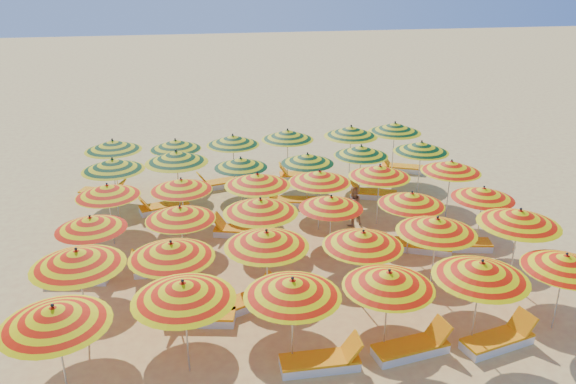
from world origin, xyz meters
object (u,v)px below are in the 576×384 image
object	(u,v)px
lounger_10	(163,207)
lounger_14	(219,183)
umbrella_2	(292,288)
umbrella_23	(451,166)
umbrella_27	(307,159)
lounger_12	(372,194)
umbrella_14	(260,206)
lounger_0	(322,362)
umbrella_22	(380,171)
lounger_7	(424,246)
umbrella_1	(183,291)
lounger_1	(412,348)
umbrella_35	(395,128)
beachgoer_b	(353,206)
umbrella_33	(288,135)
umbrella_28	(361,151)
umbrella_24	(113,165)
lounger_8	(461,244)
umbrella_6	(77,258)
lounger_13	(104,193)
umbrella_29	(421,147)
lounger_15	(299,176)
umbrella_26	(241,163)
umbrella_31	(175,144)
umbrella_7	(171,250)
umbrella_18	(108,190)
umbrella_20	(257,179)
lounger_5	(79,276)
umbrella_11	(520,217)
umbrella_34	(351,131)
umbrella_4	(481,270)
lounger_6	(163,267)
umbrella_25	(176,157)
lounger_16	(401,168)
umbrella_21	(319,177)
umbrella_8	(267,239)
umbrella_10	(437,225)
lounger_3	(198,316)
umbrella_5	(565,262)
umbrella_30	(113,145)
lounger_4	(247,301)
umbrella_0	(54,316)
umbrella_16	(412,199)
lounger_2	(499,340)
umbrella_17	(483,193)
umbrella_19	(181,185)

from	to	relation	value
lounger_10	lounger_14	distance (m)	2.90
umbrella_2	umbrella_23	distance (m)	9.36
umbrella_27	lounger_12	size ratio (longest dim) A/B	1.32
umbrella_14	lounger_0	world-z (taller)	umbrella_14
umbrella_22	lounger_7	distance (m)	2.84
umbrella_1	lounger_1	world-z (taller)	umbrella_1
lounger_1	lounger_10	size ratio (longest dim) A/B	0.99
umbrella_35	beachgoer_b	world-z (taller)	umbrella_35
lounger_1	umbrella_33	bearing A→B (deg)	84.92
umbrella_28	umbrella_14	bearing A→B (deg)	-133.94
umbrella_24	umbrella_33	size ratio (longest dim) A/B	0.96
lounger_7	lounger_8	bearing A→B (deg)	20.67
umbrella_6	lounger_13	world-z (taller)	umbrella_6
umbrella_29	lounger_15	distance (m)	5.04
umbrella_26	umbrella_29	size ratio (longest dim) A/B	0.82
lounger_7	umbrella_31	bearing A→B (deg)	162.51
umbrella_7	umbrella_18	xyz separation A→B (m)	(-1.89, 4.44, -0.10)
umbrella_20	lounger_7	bearing A→B (deg)	-22.79
umbrella_7	lounger_5	size ratio (longest dim) A/B	1.46
umbrella_11	beachgoer_b	xyz separation A→B (m)	(-3.09, 4.42, -1.31)
umbrella_34	umbrella_31	bearing A→B (deg)	178.61
umbrella_11	umbrella_34	distance (m)	8.91
umbrella_4	lounger_6	world-z (taller)	umbrella_4
umbrella_25	lounger_16	distance (m)	9.71
umbrella_33	lounger_15	distance (m)	1.84
umbrella_21	umbrella_11	bearing A→B (deg)	-44.92
umbrella_8	lounger_0	xyz separation A→B (m)	(0.79, -2.50, -1.79)
umbrella_10	lounger_6	size ratio (longest dim) A/B	1.30
lounger_3	lounger_6	distance (m)	2.77
umbrella_34	lounger_6	xyz separation A→B (m)	(-7.35, -6.24, -1.84)
lounger_13	lounger_15	world-z (taller)	same
umbrella_25	lounger_8	bearing A→B (deg)	-28.43
umbrella_5	umbrella_34	distance (m)	10.89
lounger_7	umbrella_30	bearing A→B (deg)	170.53
umbrella_5	lounger_4	bearing A→B (deg)	161.95
lounger_0	umbrella_0	bearing A→B (deg)	-179.27
umbrella_8	umbrella_26	distance (m)	6.38
umbrella_6	umbrella_16	size ratio (longest dim) A/B	1.26
lounger_2	umbrella_34	bearing A→B (deg)	78.45
umbrella_17	lounger_4	xyz separation A→B (m)	(-7.41, -2.02, -1.59)
umbrella_19	lounger_10	distance (m)	2.80
umbrella_17	umbrella_25	xyz separation A→B (m)	(-8.99, 4.41, 0.27)
umbrella_33	lounger_8	bearing A→B (deg)	-58.94
lounger_12	umbrella_14	bearing A→B (deg)	64.57
umbrella_10	lounger_5	distance (m)	9.70
umbrella_23	beachgoer_b	size ratio (longest dim) A/B	1.65
umbrella_20	umbrella_6	bearing A→B (deg)	-137.21
lounger_12	lounger_2	bearing A→B (deg)	111.48
lounger_2	umbrella_28	bearing A→B (deg)	80.21
umbrella_10	lounger_4	size ratio (longest dim) A/B	1.25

